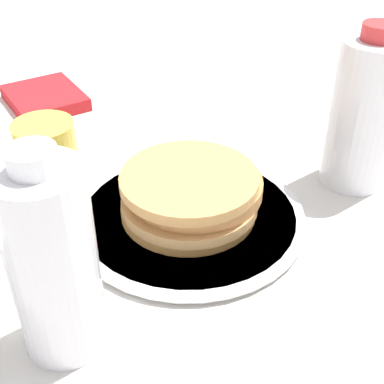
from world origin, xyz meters
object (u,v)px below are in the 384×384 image
plate (192,216)px  water_bottle_far (363,113)px  pancake_stack (191,193)px  water_bottle_mid (53,262)px  juice_glass (46,147)px

plate → water_bottle_far: size_ratio=1.31×
plate → pancake_stack: pancake_stack is taller
pancake_stack → water_bottle_mid: water_bottle_mid is taller
pancake_stack → juice_glass: bearing=31.0°
plate → water_bottle_mid: size_ratio=1.35×
water_bottle_mid → juice_glass: bearing=-13.3°
plate → pancake_stack: (0.00, 0.00, 0.03)m
pancake_stack → water_bottle_far: 0.23m
plate → water_bottle_mid: bearing=118.0°
plate → water_bottle_mid: (-0.09, 0.18, 0.08)m
plate → water_bottle_far: bearing=-95.6°
juice_glass → pancake_stack: bearing=-149.0°
juice_glass → water_bottle_mid: 0.29m
pancake_stack → juice_glass: size_ratio=2.04×
juice_glass → water_bottle_mid: size_ratio=0.41×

